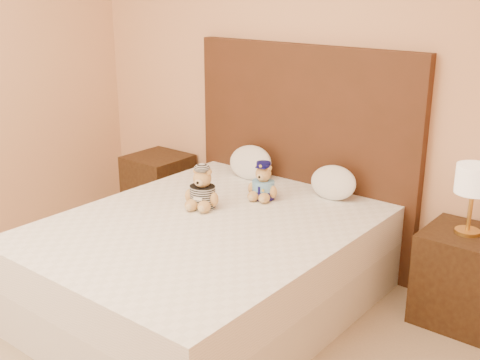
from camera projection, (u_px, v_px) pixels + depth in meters
name	position (u px, v px, depth m)	size (l,w,h in m)	color
room_walls	(87.00, 3.00, 2.59)	(4.04, 4.52, 2.72)	#E0A57A
bed	(208.00, 264.00, 3.62)	(1.60, 2.00, 0.55)	white
headboard	(302.00, 153.00, 4.22)	(1.75, 0.08, 1.50)	#452314
nightstand_left	(159.00, 188.00, 4.95)	(0.45, 0.45, 0.55)	#3A2712
nightstand_right	(462.00, 277.00, 3.47)	(0.45, 0.45, 0.55)	#3A2712
lamp	(474.00, 183.00, 3.29)	(0.20, 0.20, 0.40)	gold
teddy_police	(263.00, 181.00, 3.87)	(0.21, 0.20, 0.25)	tan
teddy_prisoner	(202.00, 188.00, 3.72)	(0.23, 0.22, 0.26)	tan
pillow_left	(250.00, 161.00, 4.30)	(0.35, 0.23, 0.25)	white
pillow_right	(333.00, 181.00, 3.89)	(0.33, 0.21, 0.23)	white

